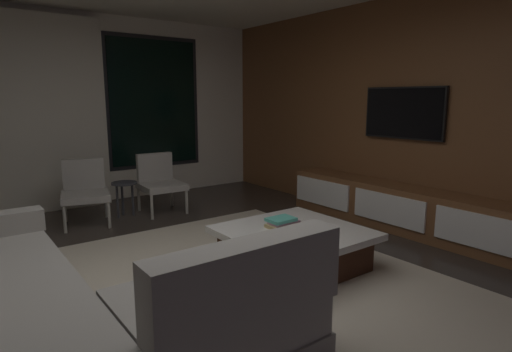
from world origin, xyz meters
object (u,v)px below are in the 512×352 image
object	(u,v)px
accent_chair_by_curtain	(85,188)
side_stool	(124,189)
accent_chair_near_window	(159,180)
mounted_tv	(403,113)
media_console	(403,210)
coffee_table	(294,248)
book_stack_on_coffee_table	(282,222)
sectional_couch	(55,312)

from	to	relation	value
accent_chair_by_curtain	side_stool	xyz separation A→B (m)	(0.48, -0.02, -0.06)
accent_chair_near_window	mounted_tv	xyz separation A→B (m)	(2.07, -2.31, 0.92)
accent_chair_by_curtain	media_console	world-z (taller)	accent_chair_by_curtain
side_stool	mounted_tv	size ratio (longest dim) A/B	0.44
coffee_table	book_stack_on_coffee_table	size ratio (longest dim) A/B	3.79
coffee_table	media_console	distance (m)	1.75
accent_chair_near_window	accent_chair_by_curtain	xyz separation A→B (m)	(-0.96, 0.02, 0.00)
accent_chair_near_window	book_stack_on_coffee_table	bearing A→B (deg)	-87.20
accent_chair_near_window	media_console	xyz separation A→B (m)	(1.89, -2.51, -0.18)
sectional_couch	side_stool	size ratio (longest dim) A/B	5.43
media_console	sectional_couch	bearing A→B (deg)	-176.51
side_stool	mounted_tv	bearing A→B (deg)	-42.17
book_stack_on_coffee_table	media_console	distance (m)	1.78
sectional_couch	accent_chair_near_window	size ratio (longest dim) A/B	3.21
side_stool	accent_chair_near_window	bearing A→B (deg)	-0.36
accent_chair_near_window	side_stool	size ratio (longest dim) A/B	1.70
media_console	side_stool	bearing A→B (deg)	133.38
accent_chair_by_curtain	coffee_table	bearing A→B (deg)	-66.85
book_stack_on_coffee_table	side_stool	distance (m)	2.51
coffee_table	mounted_tv	xyz separation A→B (m)	(1.93, 0.26, 1.16)
sectional_couch	mounted_tv	bearing A→B (deg)	6.18
book_stack_on_coffee_table	mounted_tv	bearing A→B (deg)	3.60
accent_chair_by_curtain	media_console	size ratio (longest dim) A/B	0.25
book_stack_on_coffee_table	accent_chair_by_curtain	xyz separation A→B (m)	(-1.08, 2.45, 0.04)
accent_chair_near_window	accent_chair_by_curtain	distance (m)	0.96
sectional_couch	media_console	world-z (taller)	sectional_couch
media_console	mounted_tv	bearing A→B (deg)	47.55
book_stack_on_coffee_table	coffee_table	bearing A→B (deg)	-80.71
book_stack_on_coffee_table	mounted_tv	size ratio (longest dim) A/B	0.29
accent_chair_near_window	coffee_table	bearing A→B (deg)	-86.86
sectional_couch	accent_chair_by_curtain	world-z (taller)	sectional_couch
mounted_tv	side_stool	bearing A→B (deg)	137.83
sectional_couch	coffee_table	bearing A→B (deg)	4.82
side_stool	mounted_tv	world-z (taller)	mounted_tv
side_stool	mounted_tv	xyz separation A→B (m)	(2.55, -2.31, 0.98)
accent_chair_near_window	side_stool	bearing A→B (deg)	179.64
accent_chair_by_curtain	mounted_tv	bearing A→B (deg)	-37.51
coffee_table	accent_chair_near_window	bearing A→B (deg)	93.14
book_stack_on_coffee_table	media_console	bearing A→B (deg)	-2.44
media_console	mounted_tv	world-z (taller)	mounted_tv
sectional_couch	accent_chair_near_window	distance (m)	3.32
accent_chair_by_curtain	mounted_tv	world-z (taller)	mounted_tv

